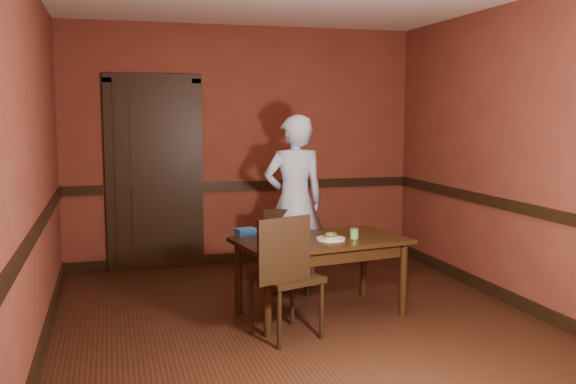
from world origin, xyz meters
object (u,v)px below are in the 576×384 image
chair_far (291,252)px  cheese_saucer (274,237)px  person (294,201)px  chair_near (286,275)px  sauce_jar (354,233)px  dining_table (321,277)px  sandwich_plate (331,238)px  food_tub (246,232)px

chair_far → cheese_saucer: chair_far is taller
person → chair_near: bearing=68.7°
sauce_jar → dining_table: bearing=162.6°
chair_near → sandwich_plate: bearing=-162.2°
sandwich_plate → dining_table: bearing=128.4°
person → cheese_saucer: size_ratio=9.64×
sauce_jar → person: bearing=101.9°
chair_near → cheese_saucer: (0.03, 0.51, 0.20)m
chair_near → dining_table: bearing=-153.0°
chair_far → food_tub: size_ratio=4.07×
dining_table → chair_far: bearing=84.8°
chair_near → food_tub: chair_near is taller
chair_near → chair_far: bearing=-126.9°
dining_table → sandwich_plate: (0.06, -0.08, 0.35)m
dining_table → person: person is taller
chair_near → sauce_jar: bearing=-171.7°
chair_near → food_tub: bearing=-96.0°
dining_table → chair_near: 0.64m
sandwich_plate → cheese_saucer: size_ratio=1.37×
food_tub → sandwich_plate: bearing=-43.2°
sandwich_plate → person: bearing=90.8°
sandwich_plate → cheese_saucer: 0.48m
dining_table → sauce_jar: bearing=-26.7°
dining_table → food_tub: (-0.60, 0.26, 0.37)m
person → sauce_jar: (0.22, -1.06, -0.14)m
cheese_saucer → sandwich_plate: bearing=-17.2°
chair_near → sauce_jar: 0.82m
person → food_tub: person is taller
dining_table → sauce_jar: 0.47m
chair_far → sauce_jar: size_ratio=8.91×
person → sauce_jar: 1.09m
sauce_jar → cheese_saucer: bearing=167.5°
cheese_saucer → person: bearing=64.0°
dining_table → chair_far: 0.74m
chair_near → person: 1.55m
person → sandwich_plate: (0.01, -1.05, -0.17)m
chair_far → cheese_saucer: 0.81m
sauce_jar → chair_far: bearing=111.4°
sauce_jar → cheese_saucer: size_ratio=0.50×
person → chair_far: bearing=64.5°
person → cheese_saucer: bearing=61.3°
dining_table → food_tub: bearing=147.0°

